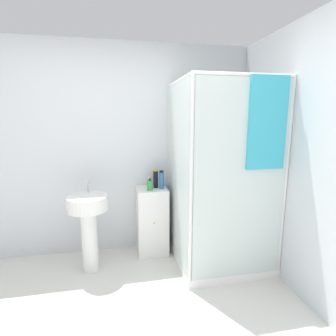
# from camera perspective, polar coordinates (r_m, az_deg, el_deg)

# --- Properties ---
(wall_back) EXTENTS (6.40, 0.06, 2.50)m
(wall_back) POSITION_cam_1_polar(r_m,az_deg,el_deg) (3.23, -12.03, 3.67)
(wall_back) COLOR silver
(wall_back) RESTS_ON ground_plane
(shower_enclosure) EXTENTS (0.99, 1.02, 2.03)m
(shower_enclosure) POSITION_cam_1_polar(r_m,az_deg,el_deg) (3.01, 10.74, -10.79)
(shower_enclosure) COLOR white
(shower_enclosure) RESTS_ON ground_plane
(vanity_cabinet) EXTENTS (0.36, 0.37, 0.82)m
(vanity_cabinet) POSITION_cam_1_polar(r_m,az_deg,el_deg) (3.27, -3.47, -11.35)
(vanity_cabinet) COLOR white
(vanity_cabinet) RESTS_ON ground_plane
(sink) EXTENTS (0.42, 0.42, 0.97)m
(sink) POSITION_cam_1_polar(r_m,az_deg,el_deg) (2.95, -16.93, -10.60)
(sink) COLOR white
(sink) RESTS_ON ground_plane
(soap_dispenser) EXTENTS (0.07, 0.07, 0.15)m
(soap_dispenser) POSITION_cam_1_polar(r_m,az_deg,el_deg) (3.04, -4.01, -3.76)
(soap_dispenser) COLOR green
(soap_dispenser) RESTS_ON vanity_cabinet
(shampoo_bottle_tall_black) EXTENTS (0.06, 0.06, 0.23)m
(shampoo_bottle_tall_black) POSITION_cam_1_polar(r_m,az_deg,el_deg) (3.14, -2.72, -2.33)
(shampoo_bottle_tall_black) COLOR black
(shampoo_bottle_tall_black) RESTS_ON vanity_cabinet
(shampoo_bottle_blue) EXTENTS (0.06, 0.06, 0.22)m
(shampoo_bottle_blue) POSITION_cam_1_polar(r_m,az_deg,el_deg) (3.09, -1.43, -2.61)
(shampoo_bottle_blue) COLOR #2D66A3
(shampoo_bottle_blue) RESTS_ON vanity_cabinet
(lotion_bottle_white) EXTENTS (0.05, 0.05, 0.16)m
(lotion_bottle_white) POSITION_cam_1_polar(r_m,az_deg,el_deg) (3.21, -3.91, -2.87)
(lotion_bottle_white) COLOR white
(lotion_bottle_white) RESTS_ON vanity_cabinet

